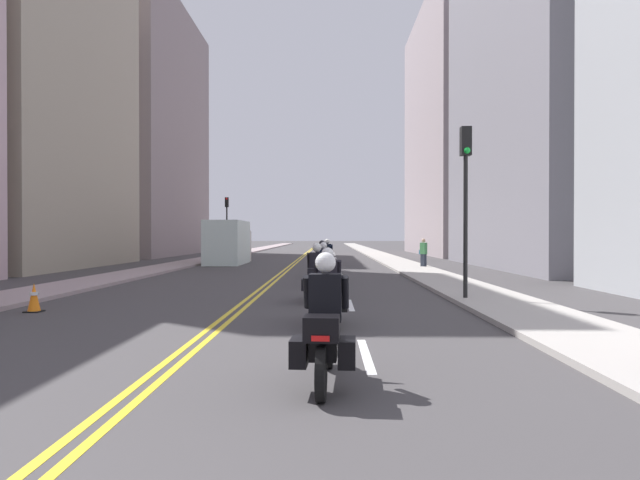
{
  "coord_description": "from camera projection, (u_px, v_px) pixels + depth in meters",
  "views": [
    {
      "loc": [
        2.26,
        -0.35,
        1.86
      ],
      "look_at": [
        1.85,
        26.15,
        1.63
      ],
      "focal_mm": 30.26,
      "sensor_mm": 36.0,
      "label": 1
    }
  ],
  "objects": [
    {
      "name": "ground_plane",
      "position": [
        303.0,
        256.0,
        48.39
      ],
      "size": [
        264.0,
        264.0,
        0.0
      ],
      "primitive_type": "plane",
      "color": "#413E3F"
    },
    {
      "name": "sidewalk_left",
      "position": [
        227.0,
        255.0,
        48.5
      ],
      "size": [
        2.36,
        144.0,
        0.12
      ],
      "primitive_type": "cube",
      "color": "gray",
      "rests_on": "ground"
    },
    {
      "name": "sidewalk_right",
      "position": [
        380.0,
        255.0,
        48.29
      ],
      "size": [
        2.36,
        144.0,
        0.12
      ],
      "primitive_type": "cube",
      "color": "#A7A19B",
      "rests_on": "ground"
    },
    {
      "name": "centreline_yellow_inner",
      "position": [
        302.0,
        256.0,
        48.4
      ],
      "size": [
        0.12,
        132.0,
        0.01
      ],
      "primitive_type": "cube",
      "color": "yellow",
      "rests_on": "ground"
    },
    {
      "name": "centreline_yellow_outer",
      "position": [
        305.0,
        256.0,
        48.39
      ],
      "size": [
        0.12,
        132.0,
        0.01
      ],
      "primitive_type": "cube",
      "color": "yellow",
      "rests_on": "ground"
    },
    {
      "name": "lane_dashes_white",
      "position": [
        339.0,
        269.0,
        29.35
      ],
      "size": [
        0.14,
        56.4,
        0.01
      ],
      "color": "silver",
      "rests_on": "ground"
    },
    {
      "name": "building_left_1",
      "position": [
        37.0,
        26.0,
        31.15
      ],
      "size": [
        6.72,
        14.79,
        27.92
      ],
      "color": "#A29783",
      "rests_on": "ground"
    },
    {
      "name": "building_right_1",
      "position": [
        549.0,
        84.0,
        31.12
      ],
      "size": [
        7.48,
        18.43,
        21.18
      ],
      "color": "gray",
      "rests_on": "ground"
    },
    {
      "name": "building_left_2",
      "position": [
        154.0,
        132.0,
        51.1
      ],
      "size": [
        6.07,
        19.96,
        23.37
      ],
      "color": "gray",
      "rests_on": "ground"
    },
    {
      "name": "building_right_2",
      "position": [
        451.0,
        132.0,
        52.95
      ],
      "size": [
        6.06,
        21.52,
        24.11
      ],
      "color": "#A09195",
      "rests_on": "ground"
    },
    {
      "name": "motorcycle_0",
      "position": [
        325.0,
        332.0,
        6.65
      ],
      "size": [
        0.78,
        2.16,
        1.65
      ],
      "rotation": [
        0.0,
        0.0,
        -0.06
      ],
      "color": "black",
      "rests_on": "ground"
    },
    {
      "name": "motorcycle_1",
      "position": [
        328.0,
        293.0,
        11.11
      ],
      "size": [
        0.77,
        2.26,
        1.61
      ],
      "rotation": [
        0.0,
        0.0,
        0.02
      ],
      "color": "black",
      "rests_on": "ground"
    },
    {
      "name": "motorcycle_2",
      "position": [
        317.0,
        278.0,
        15.11
      ],
      "size": [
        0.78,
        2.14,
        1.65
      ],
      "rotation": [
        0.0,
        0.0,
        -0.05
      ],
      "color": "black",
      "rests_on": "ground"
    },
    {
      "name": "motorcycle_3",
      "position": [
        324.0,
        268.0,
        19.66
      ],
      "size": [
        0.77,
        2.1,
        1.62
      ],
      "rotation": [
        0.0,
        0.0,
        0.02
      ],
      "color": "black",
      "rests_on": "ground"
    },
    {
      "name": "motorcycle_4",
      "position": [
        322.0,
        262.0,
        24.01
      ],
      "size": [
        0.77,
        2.09,
        1.64
      ],
      "rotation": [
        0.0,
        0.0,
        -0.04
      ],
      "color": "black",
      "rests_on": "ground"
    },
    {
      "name": "motorcycle_5",
      "position": [
        327.0,
        258.0,
        28.67
      ],
      "size": [
        0.77,
        2.2,
        1.67
      ],
      "rotation": [
        0.0,
        0.0,
        -0.03
      ],
      "color": "black",
      "rests_on": "ground"
    },
    {
      "name": "motorcycle_6",
      "position": [
        327.0,
        255.0,
        33.31
      ],
      "size": [
        0.78,
        2.14,
        1.57
      ],
      "rotation": [
        0.0,
        0.0,
        -0.04
      ],
      "color": "black",
      "rests_on": "ground"
    },
    {
      "name": "traffic_cone_0",
      "position": [
        34.0,
        298.0,
        13.05
      ],
      "size": [
        0.37,
        0.37,
        0.71
      ],
      "color": "black",
      "rests_on": "ground"
    },
    {
      "name": "traffic_light_near",
      "position": [
        466.0,
        182.0,
        15.01
      ],
      "size": [
        0.28,
        0.38,
        4.88
      ],
      "color": "black",
      "rests_on": "ground"
    },
    {
      "name": "traffic_light_far",
      "position": [
        227.0,
        216.0,
        44.23
      ],
      "size": [
        0.28,
        0.38,
        4.99
      ],
      "color": "black",
      "rests_on": "ground"
    },
    {
      "name": "pedestrian_2",
      "position": [
        423.0,
        253.0,
        30.22
      ],
      "size": [
        0.42,
        0.48,
        1.68
      ],
      "rotation": [
        0.0,
        0.0,
        2.23
      ],
      "color": "#262C39",
      "rests_on": "ground"
    },
    {
      "name": "parked_truck",
      "position": [
        229.0,
        244.0,
        35.49
      ],
      "size": [
        2.2,
        6.5,
        2.8
      ],
      "color": "beige",
      "rests_on": "ground"
    }
  ]
}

